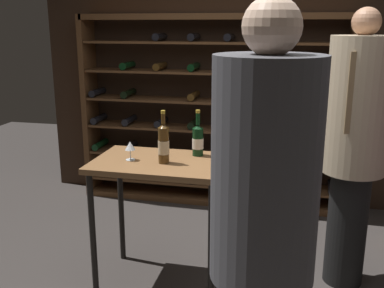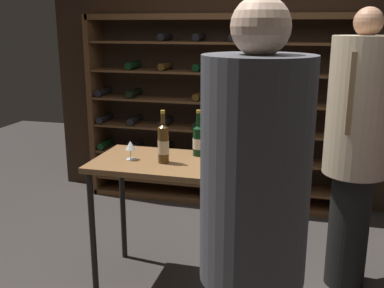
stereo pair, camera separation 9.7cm
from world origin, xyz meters
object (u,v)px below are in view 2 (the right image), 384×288
(tasting_table, at_px, (161,178))
(wine_bottle_red_label, at_px, (198,140))
(wine_rack, at_px, (217,113))
(person_guest_plum_blouse, at_px, (253,222))
(wine_bottle_green_slim, at_px, (163,143))
(person_bystander_red_print, at_px, (357,140))
(wine_glass_stemmed_left, at_px, (130,146))

(tasting_table, height_order, wine_bottle_red_label, wine_bottle_red_label)
(wine_rack, height_order, person_guest_plum_blouse, wine_rack)
(tasting_table, distance_m, person_guest_plum_blouse, 1.45)
(person_guest_plum_blouse, bearing_deg, tasting_table, -91.57)
(wine_bottle_green_slim, bearing_deg, wine_rack, 89.44)
(person_bystander_red_print, xyz_separation_m, wine_glass_stemmed_left, (-1.54, -0.36, -0.06))
(wine_glass_stemmed_left, bearing_deg, wine_bottle_red_label, 27.09)
(person_bystander_red_print, relative_size, person_guest_plum_blouse, 1.00)
(wine_bottle_green_slim, xyz_separation_m, wine_glass_stemmed_left, (-0.25, 0.01, -0.04))
(wine_bottle_red_label, bearing_deg, tasting_table, -141.29)
(wine_rack, height_order, wine_glass_stemmed_left, wine_rack)
(tasting_table, bearing_deg, person_guest_plum_blouse, -55.46)
(wine_rack, distance_m, wine_glass_stemmed_left, 1.73)
(wine_rack, relative_size, tasting_table, 2.92)
(wine_bottle_green_slim, bearing_deg, wine_bottle_red_label, 50.87)
(wine_bottle_green_slim, height_order, wine_bottle_red_label, wine_bottle_green_slim)
(wine_bottle_red_label, relative_size, wine_glass_stemmed_left, 2.49)
(wine_rack, height_order, wine_bottle_green_slim, wine_rack)
(wine_glass_stemmed_left, bearing_deg, person_guest_plum_blouse, -48.15)
(tasting_table, bearing_deg, wine_glass_stemmed_left, -169.38)
(tasting_table, relative_size, person_guest_plum_blouse, 0.48)
(wine_glass_stemmed_left, bearing_deg, person_bystander_red_print, 13.27)
(person_guest_plum_blouse, bearing_deg, wine_bottle_red_label, -103.19)
(person_bystander_red_print, xyz_separation_m, wine_bottle_red_label, (-1.10, -0.14, -0.04))
(wine_rack, height_order, person_bystander_red_print, person_bystander_red_print)
(tasting_table, bearing_deg, wine_bottle_green_slim, -49.31)
(wine_rack, bearing_deg, wine_glass_stemmed_left, -98.86)
(wine_rack, distance_m, person_guest_plum_blouse, 2.94)
(wine_bottle_red_label, bearing_deg, person_bystander_red_print, 7.18)
(wine_rack, distance_m, wine_bottle_red_label, 1.50)
(wine_glass_stemmed_left, bearing_deg, tasting_table, 10.62)
(person_guest_plum_blouse, xyz_separation_m, wine_glass_stemmed_left, (-1.01, 1.13, -0.05))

